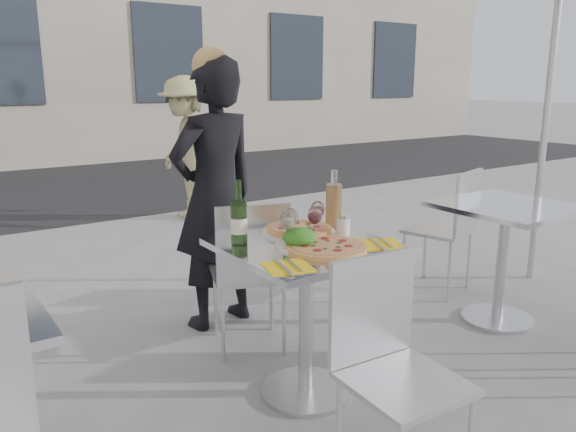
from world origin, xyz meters
TOP-DOWN VIEW (x-y plane):
  - ground at (0.00, 0.00)m, footprint 80.00×80.00m
  - street_asphalt at (0.00, 6.50)m, footprint 24.00×5.00m
  - main_table at (0.00, 0.00)m, footprint 0.72×0.72m
  - side_table_right at (1.50, 0.00)m, footprint 0.72×0.72m
  - chair_far at (0.01, 0.52)m, footprint 0.51×0.51m
  - chair_near at (-0.09, -0.63)m, footprint 0.41×0.42m
  - side_chair_rfar at (1.63, 0.51)m, footprint 0.50×0.51m
  - woman_diner at (0.05, 0.98)m, footprint 0.64×0.46m
  - pedestrian_b at (1.08, 3.65)m, footprint 0.61×1.01m
  - pizza_near at (0.02, -0.12)m, footprint 0.35×0.35m
  - pizza_far at (0.08, 0.17)m, footprint 0.36×0.36m
  - salad_plate at (-0.05, -0.02)m, footprint 0.22×0.22m
  - wine_bottle at (-0.26, 0.16)m, footprint 0.07×0.08m
  - carafe at (0.29, 0.16)m, footprint 0.08×0.08m
  - sugar_shaker at (0.21, 0.00)m, footprint 0.06×0.06m
  - wineglass_white_a at (-0.09, 0.02)m, footprint 0.07×0.07m
  - wineglass_white_b at (-0.04, 0.07)m, footprint 0.07×0.07m
  - wineglass_red_a at (0.07, 0.04)m, footprint 0.07×0.07m
  - wineglass_red_b at (0.16, 0.13)m, footprint 0.07×0.07m
  - napkin_left at (-0.26, -0.22)m, footprint 0.22×0.22m
  - napkin_right at (0.27, -0.20)m, footprint 0.24×0.24m

SIDE VIEW (x-z plane):
  - ground at x=0.00m, z-range 0.00..0.00m
  - street_asphalt at x=0.00m, z-range 0.00..0.00m
  - chair_near at x=-0.09m, z-range 0.08..0.93m
  - chair_far at x=0.01m, z-range 0.08..0.94m
  - side_chair_rfar at x=1.63m, z-range 0.08..0.96m
  - main_table at x=0.00m, z-range 0.16..0.91m
  - side_table_right at x=1.50m, z-range 0.16..0.91m
  - napkin_left at x=-0.26m, z-range 0.75..0.76m
  - napkin_right at x=0.27m, z-range 0.75..0.76m
  - pizza_near at x=0.02m, z-range 0.75..0.77m
  - pizza_far at x=0.08m, z-range 0.75..0.78m
  - pedestrian_b at x=1.08m, z-range 0.00..1.54m
  - salad_plate at x=-0.05m, z-range 0.74..0.83m
  - sugar_shaker at x=0.21m, z-range 0.75..0.86m
  - woman_diner at x=0.05m, z-range 0.00..1.61m
  - wineglass_white_a at x=-0.09m, z-range 0.78..0.94m
  - wineglass_white_b at x=-0.04m, z-range 0.78..0.94m
  - wineglass_red_a at x=0.07m, z-range 0.78..0.94m
  - wineglass_red_b at x=0.16m, z-range 0.78..0.94m
  - wine_bottle at x=-0.26m, z-range 0.72..1.01m
  - carafe at x=0.29m, z-range 0.72..1.01m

